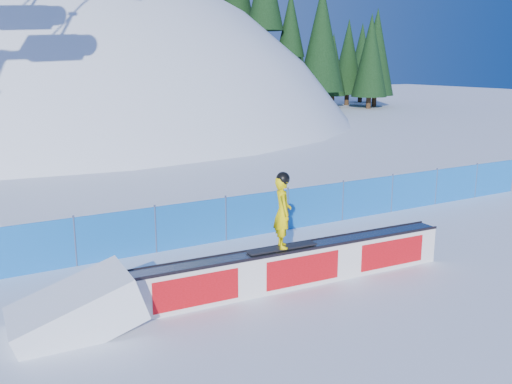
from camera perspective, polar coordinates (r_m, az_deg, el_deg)
ground at (r=12.63m, az=10.63°, el=-9.49°), size 160.00×160.00×0.00m
snow_hill at (r=56.19m, az=-19.88°, el=-11.74°), size 64.00×64.00×64.00m
treeline at (r=60.66m, az=2.61°, el=17.48°), size 24.67×12.55×20.67m
safety_fence at (r=15.92m, az=0.17°, el=-2.23°), size 22.05×0.05×1.30m
rail_box at (r=12.50m, az=4.17°, el=-7.36°), size 7.50×0.90×0.90m
snow_ramp at (r=11.17m, az=-17.45°, el=-13.01°), size 2.43×1.59×1.47m
snowboarder at (r=11.92m, az=2.67°, el=-1.95°), size 1.60×0.65×1.65m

